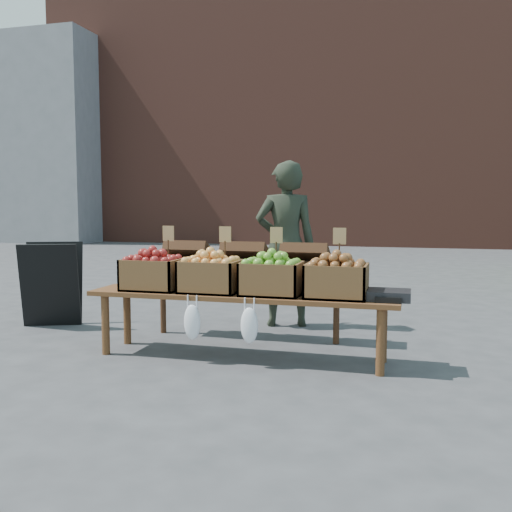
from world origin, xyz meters
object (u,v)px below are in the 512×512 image
(back_table, at_px, (246,287))
(crate_red_apples, at_px, (272,278))
(weighing_scale, at_px, (389,295))
(crate_green_apples, at_px, (336,281))
(chalkboard_sign, at_px, (52,284))
(crate_russet_pears, at_px, (211,276))
(vendor, at_px, (286,244))
(display_bench, at_px, (241,326))
(crate_golden_apples, at_px, (153,274))

(back_table, relative_size, crate_red_apples, 4.20)
(weighing_scale, bearing_deg, crate_green_apples, 180.00)
(chalkboard_sign, bearing_deg, crate_russet_pears, -41.68)
(vendor, xyz_separation_m, crate_red_apples, (0.19, -1.40, -0.19))
(chalkboard_sign, bearing_deg, vendor, -7.52)
(back_table, height_order, display_bench, back_table)
(crate_red_apples, bearing_deg, back_table, 121.28)
(chalkboard_sign, height_order, crate_red_apples, chalkboard_sign)
(crate_red_apples, distance_m, crate_green_apples, 0.55)
(crate_green_apples, xyz_separation_m, weighing_scale, (0.43, 0.00, -0.10))
(back_table, relative_size, display_bench, 0.78)
(display_bench, bearing_deg, crate_red_apples, 0.00)
(vendor, bearing_deg, crate_russet_pears, 57.35)
(vendor, bearing_deg, back_table, 51.66)
(vendor, bearing_deg, display_bench, 68.26)
(weighing_scale, bearing_deg, back_table, 152.99)
(crate_golden_apples, height_order, crate_green_apples, same)
(vendor, height_order, crate_green_apples, vendor)
(crate_golden_apples, distance_m, crate_russet_pears, 0.55)
(display_bench, relative_size, crate_green_apples, 5.40)
(display_bench, xyz_separation_m, crate_russet_pears, (-0.27, 0.00, 0.42))
(crate_red_apples, xyz_separation_m, crate_green_apples, (0.55, 0.00, 0.00))
(vendor, height_order, weighing_scale, vendor)
(crate_red_apples, distance_m, weighing_scale, 0.98)
(display_bench, distance_m, crate_green_apples, 0.93)
(display_bench, relative_size, weighing_scale, 7.94)
(chalkboard_sign, distance_m, crate_green_apples, 3.31)
(crate_red_apples, bearing_deg, vendor, 97.54)
(chalkboard_sign, xyz_separation_m, back_table, (2.23, -0.01, 0.06))
(vendor, bearing_deg, crate_red_apples, 79.44)
(back_table, bearing_deg, display_bench, -77.28)
(chalkboard_sign, bearing_deg, crate_golden_apples, -47.63)
(vendor, distance_m, display_bench, 1.53)
(crate_red_apples, bearing_deg, weighing_scale, 0.00)
(back_table, relative_size, weighing_scale, 6.18)
(chalkboard_sign, height_order, back_table, back_table)
(display_bench, height_order, crate_red_apples, crate_red_apples)
(crate_red_apples, relative_size, weighing_scale, 1.47)
(display_bench, bearing_deg, weighing_scale, 0.00)
(crate_green_apples, bearing_deg, display_bench, 180.00)
(crate_russet_pears, distance_m, weighing_scale, 1.53)
(crate_russet_pears, relative_size, weighing_scale, 1.47)
(vendor, height_order, display_bench, vendor)
(vendor, xyz_separation_m, chalkboard_sign, (-2.48, -0.67, -0.44))
(crate_russet_pears, relative_size, crate_red_apples, 1.00)
(vendor, distance_m, weighing_scale, 1.84)
(vendor, xyz_separation_m, weighing_scale, (1.16, -1.40, -0.29))
(chalkboard_sign, xyz_separation_m, crate_green_apples, (3.22, -0.73, 0.25))
(display_bench, distance_m, crate_red_apples, 0.51)
(display_bench, xyz_separation_m, crate_green_apples, (0.82, 0.00, 0.42))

